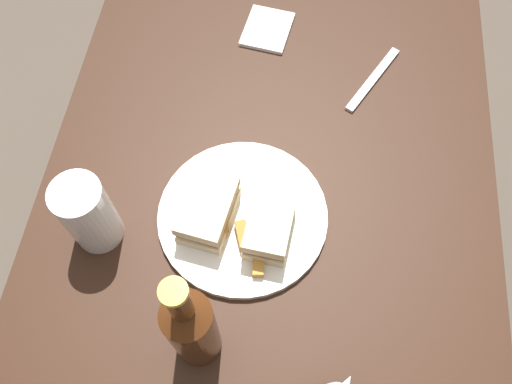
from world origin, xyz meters
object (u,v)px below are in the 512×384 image
pint_glass (90,216)px  fork (373,79)px  plate (243,216)px  cider_bottle (192,328)px  sandwich_half_left (208,210)px  sandwich_half_right (270,226)px  napkin (267,29)px

pint_glass → fork: (0.37, -0.44, -0.06)m
plate → pint_glass: (-0.05, 0.23, 0.06)m
pint_glass → cider_bottle: bearing=-129.3°
plate → sandwich_half_left: size_ratio=2.19×
plate → fork: size_ratio=1.58×
cider_bottle → pint_glass: bearing=50.7°
plate → sandwich_half_right: size_ratio=2.48×
plate → cider_bottle: (-0.21, 0.04, 0.11)m
plate → fork: 0.38m
fork → sandwich_half_right: bearing=3.6°
pint_glass → sandwich_half_right: bearing=-84.6°
sandwich_half_right → fork: bearing=-25.2°
fork → pint_glass: bearing=-21.0°
pint_glass → cider_bottle: 0.26m
plate → cider_bottle: 0.24m
sandwich_half_left → sandwich_half_right: size_ratio=1.13×
sandwich_half_right → cider_bottle: 0.22m
sandwich_half_left → pint_glass: 0.18m
sandwich_half_left → pint_glass: (-0.04, 0.18, 0.02)m
plate → sandwich_half_right: 0.07m
sandwich_half_right → sandwich_half_left: bearing=80.8°
plate → cider_bottle: size_ratio=0.99×
cider_bottle → napkin: size_ratio=2.60×
sandwich_half_right → napkin: (0.45, 0.05, -0.04)m
cider_bottle → fork: 0.60m
sandwich_half_left → fork: bearing=-38.8°
sandwich_half_right → fork: 0.39m
plate → sandwich_half_left: 0.07m
sandwich_half_right → cider_bottle: size_ratio=0.40×
sandwich_half_right → fork: sandwich_half_right is taller
sandwich_half_left → napkin: bearing=-6.3°
sandwich_half_right → fork: size_ratio=0.64×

